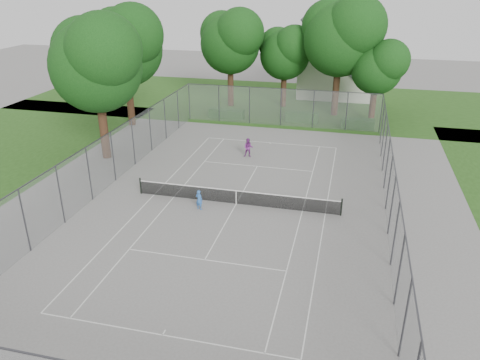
% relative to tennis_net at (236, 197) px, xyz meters
% --- Properties ---
extents(ground, '(120.00, 120.00, 0.00)m').
position_rel_tennis_net_xyz_m(ground, '(0.00, 0.00, -0.51)').
color(ground, slate).
rests_on(ground, ground).
extents(grass_far, '(60.00, 20.00, 0.00)m').
position_rel_tennis_net_xyz_m(grass_far, '(0.00, 26.00, -0.51)').
color(grass_far, '#214814').
rests_on(grass_far, ground).
extents(court_markings, '(11.03, 23.83, 0.01)m').
position_rel_tennis_net_xyz_m(court_markings, '(0.00, 0.00, -0.50)').
color(court_markings, silver).
rests_on(court_markings, ground).
extents(tennis_net, '(12.87, 0.10, 1.10)m').
position_rel_tennis_net_xyz_m(tennis_net, '(0.00, 0.00, 0.00)').
color(tennis_net, black).
rests_on(tennis_net, ground).
extents(perimeter_fence, '(18.08, 34.08, 3.52)m').
position_rel_tennis_net_xyz_m(perimeter_fence, '(0.00, 0.00, 1.30)').
color(perimeter_fence, '#38383D').
rests_on(perimeter_fence, ground).
extents(tree_far_left, '(7.10, 6.48, 10.20)m').
position_rel_tennis_net_xyz_m(tree_far_left, '(-6.34, 22.96, 6.50)').
color(tree_far_left, '#331E12').
rests_on(tree_far_left, ground).
extents(tree_far_midleft, '(5.95, 5.43, 8.55)m').
position_rel_tennis_net_xyz_m(tree_far_midleft, '(-0.80, 24.06, 5.36)').
color(tree_far_midleft, '#331E12').
rests_on(tree_far_midleft, ground).
extents(tree_far_midright, '(8.04, 7.35, 11.56)m').
position_rel_tennis_net_xyz_m(tree_far_midright, '(4.81, 21.90, 7.44)').
color(tree_far_midright, '#331E12').
rests_on(tree_far_midright, ground).
extents(tree_far_right, '(5.46, 4.98, 7.84)m').
position_rel_tennis_net_xyz_m(tree_far_right, '(8.41, 20.58, 4.87)').
color(tree_far_right, '#331E12').
rests_on(tree_far_right, ground).
extents(tree_side_back, '(7.67, 7.01, 11.03)m').
position_rel_tennis_net_xyz_m(tree_side_back, '(-13.63, 13.91, 7.07)').
color(tree_side_back, '#331E12').
rests_on(tree_side_back, ground).
extents(tree_side_front, '(7.61, 6.95, 10.95)m').
position_rel_tennis_net_xyz_m(tree_side_front, '(-11.71, 5.43, 7.01)').
color(tree_side_front, '#331E12').
rests_on(tree_side_front, ground).
extents(hedge_left, '(3.46, 1.04, 0.86)m').
position_rel_tennis_net_xyz_m(hedge_left, '(-5.61, 18.30, -0.08)').
color(hedge_left, '#1C4516').
rests_on(hedge_left, ground).
extents(hedge_mid, '(3.10, 0.89, 0.98)m').
position_rel_tennis_net_xyz_m(hedge_mid, '(1.82, 18.71, -0.02)').
color(hedge_mid, '#1C4516').
rests_on(hedge_mid, ground).
extents(hedge_right, '(2.97, 1.09, 0.89)m').
position_rel_tennis_net_xyz_m(hedge_right, '(7.08, 17.84, -0.07)').
color(hedge_right, '#1C4516').
rests_on(hedge_right, ground).
extents(house, '(8.67, 6.72, 10.80)m').
position_rel_tennis_net_xyz_m(house, '(4.47, 30.47, 3.83)').
color(house, silver).
rests_on(house, ground).
extents(girl_player, '(0.53, 0.42, 1.26)m').
position_rel_tennis_net_xyz_m(girl_player, '(-2.00, -1.20, 0.12)').
color(girl_player, '#2F65B2').
rests_on(girl_player, ground).
extents(woman_player, '(0.79, 0.65, 1.50)m').
position_rel_tennis_net_xyz_m(woman_player, '(-1.09, 8.19, 0.24)').
color(woman_player, '#742879').
rests_on(woman_player, ground).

